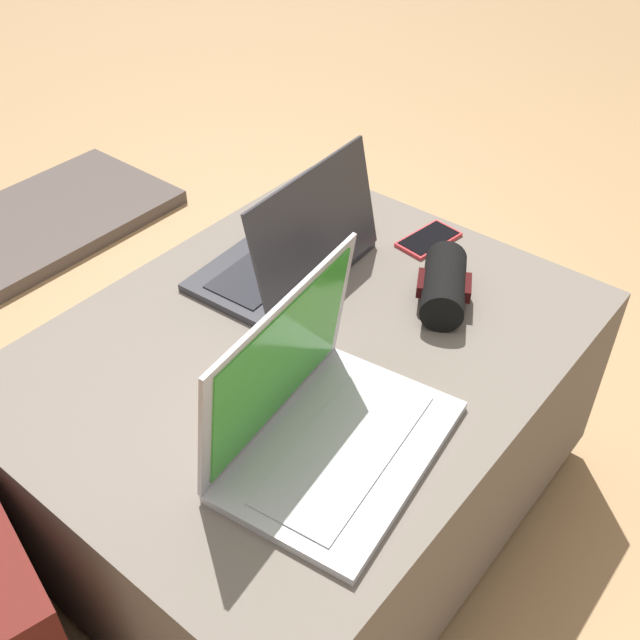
# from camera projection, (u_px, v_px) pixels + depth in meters

# --- Properties ---
(ground_plane) EXTENTS (14.00, 14.00, 0.00)m
(ground_plane) POSITION_uv_depth(u_px,v_px,m) (307.00, 499.00, 1.64)
(ground_plane) COLOR tan
(ottoman) EXTENTS (1.02, 0.81, 0.47)m
(ottoman) POSITION_uv_depth(u_px,v_px,m) (306.00, 427.00, 1.49)
(ottoman) COLOR #3D3832
(ottoman) RESTS_ON ground_plane
(laptop_near) EXTENTS (0.40, 0.30, 0.27)m
(laptop_near) POSITION_uv_depth(u_px,v_px,m) (321.00, 419.00, 1.13)
(laptop_near) COLOR #B7B7BC
(laptop_near) RESTS_ON ottoman
(laptop_far) EXTENTS (0.37, 0.25, 0.24)m
(laptop_far) POSITION_uv_depth(u_px,v_px,m) (292.00, 253.00, 1.47)
(laptop_far) COLOR #333338
(laptop_far) RESTS_ON ottoman
(cell_phone) EXTENTS (0.15, 0.09, 0.01)m
(cell_phone) POSITION_uv_depth(u_px,v_px,m) (430.00, 240.00, 1.59)
(cell_phone) COLOR red
(cell_phone) RESTS_ON ottoman
(wrist_brace) EXTENTS (0.20, 0.16, 0.08)m
(wrist_brace) POSITION_uv_depth(u_px,v_px,m) (444.00, 285.00, 1.41)
(wrist_brace) COLOR black
(wrist_brace) RESTS_ON ottoman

